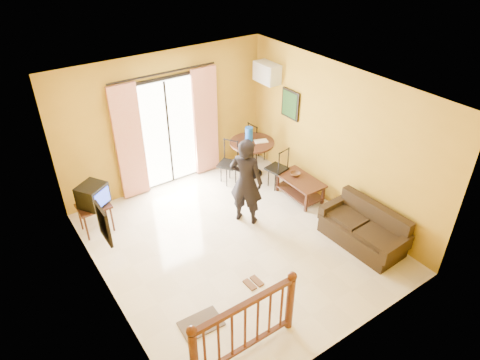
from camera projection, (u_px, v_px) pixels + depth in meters
ground at (236, 242)px, 7.60m from camera, size 5.00×5.00×0.00m
room_shell at (236, 159)px, 6.68m from camera, size 5.00×5.00×5.00m
balcony_door at (169, 132)px, 8.64m from camera, size 2.25×0.14×2.46m
tv_table at (94, 209)px, 7.63m from camera, size 0.56×0.47×0.56m
television at (93, 195)px, 7.49m from camera, size 0.60×0.59×0.41m
picture_left at (104, 224)px, 5.56m from camera, size 0.05×0.42×0.52m
dining_table at (252, 149)px, 9.21m from camera, size 0.96×0.96×0.80m
water_jug at (249, 134)px, 9.08m from camera, size 0.17×0.17×0.31m
serving_tray at (261, 141)px, 9.12m from camera, size 0.33×0.27×0.02m
dining_chairs at (254, 175)px, 9.49m from camera, size 1.60×1.61×0.95m
air_conditioner at (267, 73)px, 8.79m from camera, size 0.31×0.60×0.40m
botanical_print at (290, 104)px, 8.67m from camera, size 0.05×0.50×0.60m
coffee_table at (300, 185)px, 8.62m from camera, size 0.55×0.99×0.44m
bowl at (295, 174)px, 8.64m from camera, size 0.27×0.27×0.06m
sofa at (364, 230)px, 7.46m from camera, size 0.77×1.56×0.73m
standing_person at (246, 182)px, 7.69m from camera, size 0.69×0.75×1.71m
stair_balustrade at (245, 324)px, 5.43m from camera, size 1.63×0.13×1.04m
doormat at (201, 324)px, 6.10m from camera, size 0.62×0.43×0.02m
sandals at (253, 283)px, 6.76m from camera, size 0.25×0.25×0.03m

